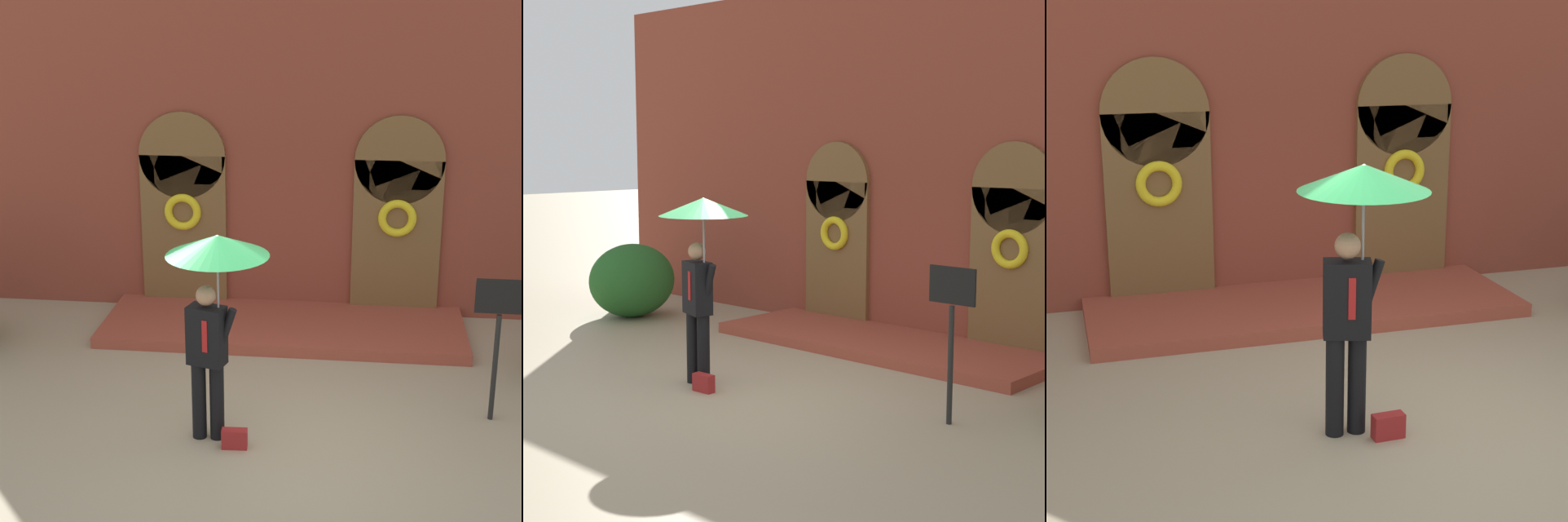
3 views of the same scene
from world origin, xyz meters
TOP-DOWN VIEW (x-y plane):
  - ground_plane at (0.00, 0.00)m, footprint 80.00×80.00m
  - building_facade at (-0.00, 4.15)m, footprint 14.00×2.30m
  - person_with_umbrella at (-0.45, -0.08)m, footprint 1.10×1.10m
  - handbag at (-0.23, -0.28)m, footprint 0.29×0.13m
  - sign_post at (2.64, 0.72)m, footprint 0.56×0.06m

SIDE VIEW (x-z plane):
  - ground_plane at x=0.00m, z-range 0.00..0.00m
  - handbag at x=-0.23m, z-range 0.00..0.22m
  - sign_post at x=2.64m, z-range 0.30..2.02m
  - person_with_umbrella at x=-0.45m, z-range 0.73..3.09m
  - building_facade at x=0.00m, z-range -0.12..5.48m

